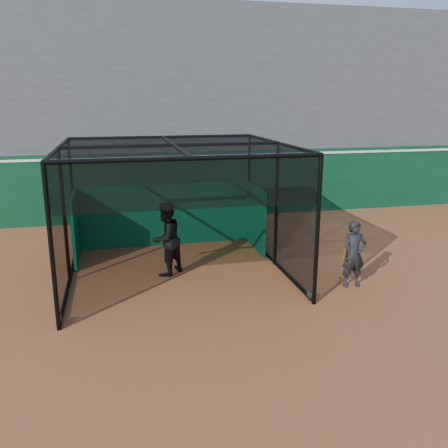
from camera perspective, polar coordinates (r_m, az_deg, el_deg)
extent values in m
plane|color=brown|center=(10.18, -2.26, -10.77)|extent=(120.00, 120.00, 0.00)
cube|color=#0A391E|center=(17.89, -7.46, 4.58)|extent=(50.00, 0.45, 2.50)
cube|color=white|center=(17.73, -7.58, 8.08)|extent=(50.00, 0.50, 0.08)
cube|color=#4C4C4F|center=(21.47, -8.78, 13.28)|extent=(50.00, 7.85, 7.75)
cube|color=#4C4C4F|center=(25.20, -9.89, 23.66)|extent=(50.00, 0.30, 1.20)
cube|color=#07492C|center=(14.64, -7.04, 1.10)|extent=(5.26, 0.10, 1.90)
cylinder|color=black|center=(10.22, -19.16, -10.86)|extent=(0.08, 0.22, 0.22)
cylinder|color=black|center=(10.95, 10.35, -8.47)|extent=(0.08, 0.22, 0.22)
cylinder|color=black|center=(14.77, -17.34, -2.74)|extent=(0.08, 0.22, 0.22)
cylinder|color=black|center=(15.28, 3.17, -1.48)|extent=(0.08, 0.22, 0.22)
imported|color=black|center=(12.14, -6.99, -1.77)|extent=(1.17, 1.15, 1.90)
imported|color=black|center=(11.73, 15.37, -3.52)|extent=(0.61, 0.41, 1.62)
cylinder|color=#593819|center=(11.74, 14.09, -4.76)|extent=(0.14, 0.34, 0.87)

